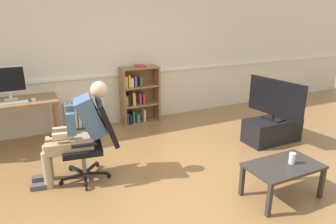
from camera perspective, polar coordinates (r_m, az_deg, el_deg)
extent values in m
plane|color=olive|center=(3.69, 3.77, -14.53)|extent=(18.00, 18.00, 0.00)
cube|color=beige|center=(5.59, -9.65, 11.42)|extent=(12.00, 0.10, 2.70)
cube|color=white|center=(5.60, -9.23, 6.99)|extent=(12.00, 0.03, 0.05)
cube|color=olive|center=(4.86, -19.70, -2.51)|extent=(0.06, 0.06, 0.72)
cube|color=olive|center=(5.38, -20.42, -0.61)|extent=(0.06, 0.06, 0.72)
cube|color=olive|center=(5.00, -27.31, 1.63)|extent=(1.27, 0.63, 0.04)
cube|color=silver|center=(5.05, -27.29, 2.07)|extent=(0.18, 0.14, 0.01)
cube|color=silver|center=(5.06, -27.38, 2.73)|extent=(0.04, 0.02, 0.10)
cube|color=silver|center=(5.00, -27.79, 5.41)|extent=(0.48, 0.02, 0.39)
cube|color=black|center=(4.99, -27.79, 5.38)|extent=(0.44, 0.00, 0.35)
cube|color=white|center=(4.85, -27.12, 1.55)|extent=(0.41, 0.12, 0.02)
cube|color=white|center=(4.87, -23.87, 2.14)|extent=(0.06, 0.10, 0.03)
cube|color=olive|center=(5.54, -8.44, 2.71)|extent=(0.03, 0.28, 1.05)
cube|color=olive|center=(5.76, -2.12, 3.52)|extent=(0.03, 0.28, 1.05)
cube|color=olive|center=(5.77, -5.71, 3.45)|extent=(0.67, 0.02, 1.05)
cube|color=olive|center=(5.79, -5.07, -1.77)|extent=(0.63, 0.28, 0.03)
cube|color=olive|center=(5.69, -5.17, 1.47)|extent=(0.63, 0.28, 0.03)
cube|color=olive|center=(5.60, -5.27, 4.81)|extent=(0.63, 0.28, 0.03)
cube|color=olive|center=(5.53, -5.37, 8.26)|extent=(0.63, 0.28, 0.03)
cube|color=#2D519E|center=(5.66, -7.74, -1.10)|extent=(0.03, 0.19, 0.21)
cube|color=orange|center=(5.58, -7.95, 2.19)|extent=(0.05, 0.19, 0.19)
cube|color=gold|center=(5.48, -8.08, 5.64)|extent=(0.05, 0.19, 0.20)
cube|color=black|center=(5.68, -7.15, -1.22)|extent=(0.04, 0.19, 0.17)
cube|color=black|center=(5.57, -7.46, 2.38)|extent=(0.03, 0.19, 0.22)
cube|color=gold|center=(5.48, -7.46, 5.78)|extent=(0.03, 0.19, 0.22)
cube|color=#38844C|center=(5.72, -6.65, -0.80)|extent=(0.03, 0.19, 0.22)
cube|color=gold|center=(5.60, -6.65, 2.56)|extent=(0.04, 0.19, 0.24)
cube|color=white|center=(5.53, -7.01, 5.61)|extent=(0.05, 0.19, 0.16)
cube|color=#38844C|center=(5.74, -5.94, -1.02)|extent=(0.04, 0.19, 0.15)
cube|color=gold|center=(5.62, -6.52, 2.41)|extent=(0.04, 0.19, 0.20)
cube|color=#89428E|center=(5.53, -6.32, 5.79)|extent=(0.04, 0.19, 0.19)
cube|color=#6699A3|center=(5.75, -5.79, -0.99)|extent=(0.04, 0.19, 0.16)
cube|color=#89428E|center=(5.63, -5.44, 2.54)|extent=(0.03, 0.19, 0.21)
cube|color=#38844C|center=(5.57, -5.34, 5.76)|extent=(0.03, 0.19, 0.16)
cube|color=white|center=(5.77, -4.65, -0.45)|extent=(0.03, 0.19, 0.24)
cube|color=red|center=(5.66, -4.81, 2.61)|extent=(0.03, 0.19, 0.20)
cube|color=red|center=(5.55, -5.15, 8.59)|extent=(0.16, 0.22, 0.02)
cube|color=white|center=(5.53, -18.44, -0.93)|extent=(0.05, 0.08, 0.52)
cube|color=white|center=(5.54, -17.71, -0.83)|extent=(0.05, 0.08, 0.52)
cube|color=white|center=(5.55, -16.99, -0.73)|extent=(0.05, 0.08, 0.52)
cube|color=white|center=(5.56, -16.27, -0.63)|extent=(0.05, 0.08, 0.52)
cube|color=white|center=(5.57, -15.56, -0.53)|extent=(0.05, 0.08, 0.52)
cube|color=white|center=(5.58, -14.85, -0.43)|extent=(0.05, 0.08, 0.52)
cube|color=white|center=(5.59, -14.14, -0.33)|extent=(0.05, 0.08, 0.52)
cube|color=white|center=(5.61, -13.43, -0.22)|extent=(0.05, 0.08, 0.52)
cube|color=white|center=(5.62, -12.73, -0.12)|extent=(0.05, 0.08, 0.52)
cube|color=white|center=(5.64, -12.03, -0.03)|extent=(0.05, 0.08, 0.52)
cube|color=black|center=(3.91, -15.18, -11.99)|extent=(0.08, 0.30, 0.02)
cylinder|color=black|center=(3.80, -15.00, -13.60)|extent=(0.03, 0.06, 0.06)
cube|color=black|center=(4.01, -13.19, -11.05)|extent=(0.28, 0.17, 0.02)
cylinder|color=black|center=(4.00, -11.01, -11.62)|extent=(0.06, 0.04, 0.06)
cube|color=black|center=(4.15, -14.15, -10.03)|extent=(0.24, 0.24, 0.02)
cylinder|color=black|center=(4.28, -13.04, -9.60)|extent=(0.05, 0.06, 0.06)
cube|color=black|center=(4.15, -16.61, -10.26)|extent=(0.17, 0.28, 0.02)
cylinder|color=black|center=(4.28, -17.81, -10.06)|extent=(0.05, 0.06, 0.06)
cube|color=black|center=(4.01, -17.33, -11.45)|extent=(0.30, 0.09, 0.02)
cylinder|color=black|center=(3.99, -19.35, -12.43)|extent=(0.06, 0.03, 0.06)
cylinder|color=gray|center=(3.97, -15.49, -8.93)|extent=(0.05, 0.05, 0.30)
cube|color=black|center=(3.89, -15.72, -6.50)|extent=(0.52, 0.52, 0.07)
cube|color=black|center=(3.79, -11.33, -1.89)|extent=(0.29, 0.47, 0.55)
cube|color=black|center=(4.08, -15.78, -3.14)|extent=(0.28, 0.08, 0.03)
cube|color=black|center=(3.60, -15.41, -6.06)|extent=(0.28, 0.08, 0.03)
cube|color=tan|center=(3.85, -15.85, -5.08)|extent=(0.31, 0.37, 0.14)
cube|color=#476689|center=(3.75, -14.32, -0.77)|extent=(0.40, 0.39, 0.52)
sphere|color=beige|center=(3.67, -12.81, 4.11)|extent=(0.20, 0.20, 0.20)
cube|color=black|center=(3.82, -20.17, -4.09)|extent=(0.15, 0.06, 0.02)
cube|color=tan|center=(3.96, -18.90, -5.21)|extent=(0.43, 0.19, 0.13)
cylinder|color=tan|center=(4.08, -21.48, -8.80)|extent=(0.10, 0.10, 0.46)
cube|color=#4C4C51|center=(4.18, -22.55, -11.33)|extent=(0.23, 0.12, 0.06)
cube|color=tan|center=(3.77, -18.93, -6.38)|extent=(0.43, 0.19, 0.13)
cylinder|color=tan|center=(3.90, -21.63, -10.10)|extent=(0.10, 0.10, 0.46)
cube|color=#4C4C51|center=(4.01, -22.75, -12.71)|extent=(0.23, 0.12, 0.06)
cube|color=#476689|center=(3.91, -17.76, -0.62)|extent=(0.11, 0.09, 0.26)
cube|color=beige|center=(3.90, -19.00, -3.20)|extent=(0.25, 0.10, 0.07)
cube|color=#476689|center=(3.60, -17.70, -2.21)|extent=(0.11, 0.09, 0.26)
cube|color=beige|center=(3.72, -19.02, -4.24)|extent=(0.25, 0.10, 0.07)
cube|color=black|center=(5.17, 18.84, -3.23)|extent=(0.90, 0.43, 0.38)
cube|color=black|center=(5.10, 19.06, -1.16)|extent=(0.24, 0.35, 0.02)
cylinder|color=black|center=(5.09, 19.10, -0.78)|extent=(0.04, 0.04, 0.05)
cube|color=black|center=(5.00, 19.47, 2.54)|extent=(0.18, 0.99, 0.56)
cube|color=#9EBCF4|center=(5.02, 19.62, 2.58)|extent=(0.14, 0.93, 0.52)
cube|color=#332D28|center=(3.36, 18.41, -15.49)|extent=(0.04, 0.04, 0.37)
cube|color=#332D28|center=(3.88, 26.82, -11.77)|extent=(0.04, 0.04, 0.37)
cube|color=#332D28|center=(4.11, 22.14, -9.39)|extent=(0.04, 0.04, 0.37)
cube|color=#332D28|center=(3.62, 13.68, -12.37)|extent=(0.04, 0.04, 0.37)
cube|color=#332D28|center=(3.63, 20.84, -9.41)|extent=(0.83, 0.49, 0.03)
cylinder|color=silver|center=(3.66, 22.22, -8.02)|extent=(0.07, 0.07, 0.12)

